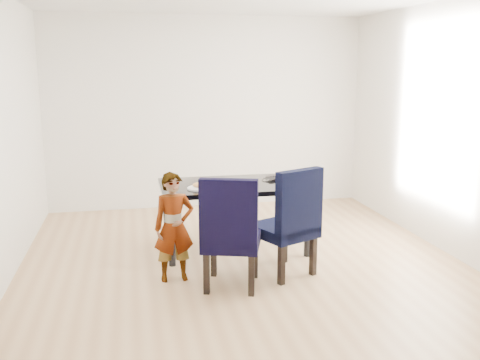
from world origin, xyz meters
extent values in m
cube|color=tan|center=(0.00, 0.00, -0.01)|extent=(4.50, 5.00, 0.01)
cube|color=white|center=(0.00, 2.50, 1.35)|extent=(4.50, 0.01, 2.70)
cube|color=white|center=(0.00, -2.50, 1.35)|extent=(4.50, 0.01, 2.70)
cube|color=silver|center=(2.25, 0.00, 1.35)|extent=(0.01, 5.00, 2.70)
cube|color=black|center=(0.00, 0.50, 0.38)|extent=(1.60, 0.90, 0.75)
cube|color=black|center=(-0.22, -0.48, 0.53)|extent=(0.64, 0.66, 1.05)
cube|color=black|center=(0.33, -0.28, 0.53)|extent=(0.69, 0.70, 1.07)
imported|color=orange|center=(-0.72, -0.24, 0.52)|extent=(0.40, 0.28, 1.04)
cylinder|color=silver|center=(-0.40, 0.31, 0.76)|extent=(0.32, 0.32, 0.01)
ellipsoid|color=#C78C47|center=(-0.41, 0.32, 0.79)|extent=(0.15, 0.08, 0.06)
imported|color=black|center=(0.48, 0.67, 0.76)|extent=(0.35, 0.31, 0.02)
torus|color=black|center=(0.46, 0.47, 0.75)|extent=(0.18, 0.18, 0.01)
camera|label=1|loc=(-1.08, -5.06, 1.98)|focal=40.00mm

